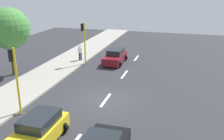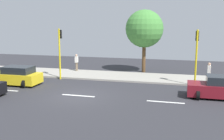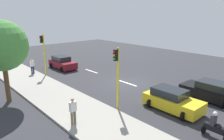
{
  "view_description": "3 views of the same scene",
  "coord_description": "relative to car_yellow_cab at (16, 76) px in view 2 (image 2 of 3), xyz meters",
  "views": [
    {
      "loc": [
        -5.29,
        16.72,
        8.15
      ],
      "look_at": [
        0.16,
        -2.26,
        1.62
      ],
      "focal_mm": 41.47,
      "sensor_mm": 36.0,
      "label": 1
    },
    {
      "loc": [
        -17.08,
        -6.98,
        5.11
      ],
      "look_at": [
        1.19,
        -2.12,
        1.71
      ],
      "focal_mm": 43.51,
      "sensor_mm": 36.0,
      "label": 2
    },
    {
      "loc": [
        14.36,
        13.77,
        6.72
      ],
      "look_at": [
        0.26,
        -2.01,
        0.99
      ],
      "focal_mm": 34.12,
      "sensor_mm": 36.0,
      "label": 3
    }
  ],
  "objects": [
    {
      "name": "traffic_light_midblock",
      "position": [
        2.98,
        -14.11,
        2.22
      ],
      "size": [
        0.49,
        0.24,
        4.5
      ],
      "color": "yellow",
      "rests_on": "ground"
    },
    {
      "name": "pedestrian_by_tree",
      "position": [
        6.47,
        -2.67,
        0.35
      ],
      "size": [
        0.4,
        0.24,
        1.69
      ],
      "color": "#72604C",
      "rests_on": "sidewalk"
    },
    {
      "name": "lane_stripe_north",
      "position": [
        -1.86,
        -12.18,
        -0.7
      ],
      "size": [
        0.2,
        2.4,
        0.01
      ],
      "primitive_type": "cube",
      "color": "white",
      "rests_on": "ground"
    },
    {
      "name": "pedestrian_near_signal",
      "position": [
        3.92,
        -15.2,
        0.35
      ],
      "size": [
        0.4,
        0.24,
        1.69
      ],
      "color": "#1E1E4C",
      "rests_on": "sidewalk"
    },
    {
      "name": "ground_plane",
      "position": [
        -1.86,
        -6.18,
        -0.76
      ],
      "size": [
        40.0,
        60.0,
        0.1
      ],
      "primitive_type": "cube",
      "color": "#2D2D33"
    },
    {
      "name": "lane_stripe_south",
      "position": [
        -1.86,
        -0.18,
        -0.7
      ],
      "size": [
        0.2,
        2.4,
        0.01
      ],
      "primitive_type": "cube",
      "color": "white",
      "rests_on": "ground"
    },
    {
      "name": "sidewalk",
      "position": [
        5.14,
        -6.18,
        -0.64
      ],
      "size": [
        4.0,
        60.0,
        0.15
      ],
      "primitive_type": "cube",
      "color": "#9E998E",
      "rests_on": "ground"
    },
    {
      "name": "street_tree_center",
      "position": [
        8.22,
        -9.27,
        3.66
      ],
      "size": [
        3.76,
        3.76,
        6.28
      ],
      "color": "brown",
      "rests_on": "ground"
    },
    {
      "name": "car_maroon",
      "position": [
        0.01,
        -15.62,
        -0.0
      ],
      "size": [
        2.2,
        4.08,
        1.52
      ],
      "color": "maroon",
      "rests_on": "ground"
    },
    {
      "name": "car_yellow_cab",
      "position": [
        0.0,
        0.0,
        0.0
      ],
      "size": [
        2.24,
        4.1,
        1.52
      ],
      "color": "yellow",
      "rests_on": "ground"
    },
    {
      "name": "lane_stripe_mid",
      "position": [
        -1.86,
        -6.18,
        -0.7
      ],
      "size": [
        0.2,
        2.4,
        0.01
      ],
      "primitive_type": "cube",
      "color": "white",
      "rests_on": "ground"
    },
    {
      "name": "traffic_light_corner",
      "position": [
        2.98,
        -2.56,
        2.22
      ],
      "size": [
        0.49,
        0.24,
        4.5
      ],
      "color": "yellow",
      "rests_on": "ground"
    }
  ]
}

